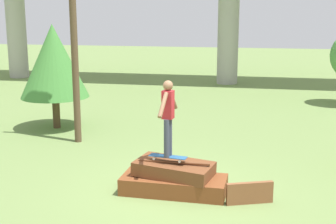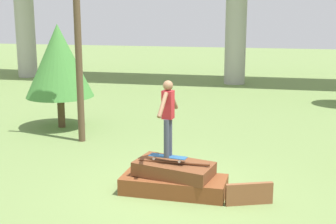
{
  "view_description": "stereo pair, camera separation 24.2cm",
  "coord_description": "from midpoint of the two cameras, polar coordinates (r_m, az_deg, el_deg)",
  "views": [
    {
      "loc": [
        1.71,
        -9.34,
        3.87
      ],
      "look_at": [
        -0.14,
        0.03,
        1.77
      ],
      "focal_mm": 50.0,
      "sensor_mm": 36.0,
      "label": 1
    },
    {
      "loc": [
        1.95,
        -9.29,
        3.87
      ],
      "look_at": [
        -0.14,
        0.03,
        1.77
      ],
      "focal_mm": 50.0,
      "sensor_mm": 36.0,
      "label": 2
    }
  ],
  "objects": [
    {
      "name": "tree_behind_right",
      "position": [
        15.75,
        -14.2,
        6.03
      ],
      "size": [
        2.23,
        2.23,
        3.43
      ],
      "color": "#4C3823",
      "rests_on": "ground_plane"
    },
    {
      "name": "scrap_plank_loose",
      "position": [
        9.75,
        9.22,
        -9.73
      ],
      "size": [
        0.94,
        0.44,
        0.45
      ],
      "color": "brown",
      "rests_on": "ground_plane"
    },
    {
      "name": "scrap_pile",
      "position": [
        10.17,
        0.05,
        -8.14
      ],
      "size": [
        2.26,
        1.2,
        0.72
      ],
      "color": "brown",
      "rests_on": "ground_plane"
    },
    {
      "name": "skateboard",
      "position": [
        10.03,
        -0.69,
        -5.48
      ],
      "size": [
        0.85,
        0.33,
        0.09
      ],
      "color": "#23517F",
      "rests_on": "scrap_pile"
    },
    {
      "name": "ground_plane",
      "position": [
        10.25,
        0.04,
        -9.8
      ],
      "size": [
        80.0,
        80.0,
        0.0
      ],
      "primitive_type": "plane",
      "color": "olive"
    },
    {
      "name": "skater",
      "position": [
        9.78,
        -0.71,
        -0.14
      ],
      "size": [
        0.25,
        1.08,
        1.63
      ],
      "color": "#383D4C",
      "rests_on": "skateboard"
    },
    {
      "name": "utility_pole",
      "position": [
        13.81,
        -11.91,
        9.36
      ],
      "size": [
        1.3,
        0.2,
        6.17
      ],
      "color": "brown",
      "rests_on": "ground_plane"
    }
  ]
}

